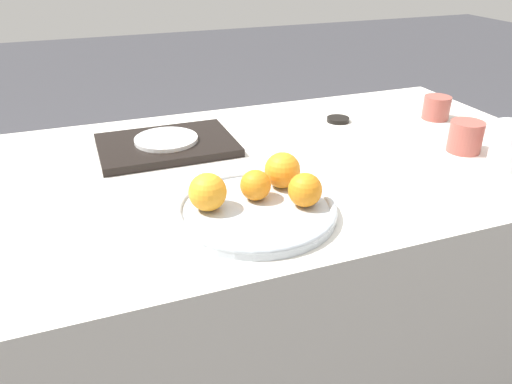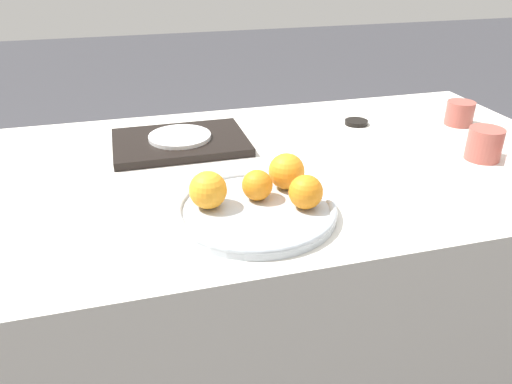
{
  "view_description": "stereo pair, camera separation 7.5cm",
  "coord_description": "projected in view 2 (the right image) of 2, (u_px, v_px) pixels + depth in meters",
  "views": [
    {
      "loc": [
        -0.43,
        -1.0,
        1.19
      ],
      "look_at": [
        -0.14,
        -0.23,
        0.76
      ],
      "focal_mm": 35.0,
      "sensor_mm": 36.0,
      "label": 1
    },
    {
      "loc": [
        -0.36,
        -1.02,
        1.19
      ],
      "look_at": [
        -0.14,
        -0.23,
        0.76
      ],
      "focal_mm": 35.0,
      "sensor_mm": 36.0,
      "label": 2
    }
  ],
  "objects": [
    {
      "name": "soy_dish",
      "position": [
        356.0,
        122.0,
        1.4
      ],
      "size": [
        0.06,
        0.06,
        0.01
      ],
      "color": "black",
      "rests_on": "table"
    },
    {
      "name": "fruit_platter",
      "position": [
        256.0,
        210.0,
        0.95
      ],
      "size": [
        0.31,
        0.31,
        0.02
      ],
      "color": "#B2BCC6",
      "rests_on": "table"
    },
    {
      "name": "orange_2",
      "position": [
        208.0,
        190.0,
        0.93
      ],
      "size": [
        0.07,
        0.07,
        0.07
      ],
      "color": "orange",
      "rests_on": "fruit_platter"
    },
    {
      "name": "orange_0",
      "position": [
        257.0,
        185.0,
        0.96
      ],
      "size": [
        0.06,
        0.06,
        0.06
      ],
      "color": "orange",
      "rests_on": "fruit_platter"
    },
    {
      "name": "cup_0",
      "position": [
        484.0,
        144.0,
        1.17
      ],
      "size": [
        0.08,
        0.08,
        0.08
      ],
      "color": "#9E4C42",
      "rests_on": "table"
    },
    {
      "name": "ground_plane",
      "position": [
        281.0,
        377.0,
        1.5
      ],
      "size": [
        12.0,
        12.0,
        0.0
      ],
      "primitive_type": "plane",
      "color": "#38383D"
    },
    {
      "name": "table",
      "position": [
        284.0,
        282.0,
        1.34
      ],
      "size": [
        1.44,
        0.84,
        0.71
      ],
      "color": "silver",
      "rests_on": "ground_plane"
    },
    {
      "name": "side_plate",
      "position": [
        180.0,
        137.0,
        1.25
      ],
      "size": [
        0.16,
        0.16,
        0.01
      ],
      "color": "white",
      "rests_on": "serving_tray"
    },
    {
      "name": "serving_tray",
      "position": [
        180.0,
        142.0,
        1.26
      ],
      "size": [
        0.33,
        0.24,
        0.02
      ],
      "color": "black",
      "rests_on": "table"
    },
    {
      "name": "orange_1",
      "position": [
        306.0,
        192.0,
        0.93
      ],
      "size": [
        0.07,
        0.07,
        0.07
      ],
      "color": "orange",
      "rests_on": "fruit_platter"
    },
    {
      "name": "orange_3",
      "position": [
        287.0,
        171.0,
        1.0
      ],
      "size": [
        0.07,
        0.07,
        0.07
      ],
      "color": "orange",
      "rests_on": "fruit_platter"
    },
    {
      "name": "cup_2",
      "position": [
        460.0,
        113.0,
        1.39
      ],
      "size": [
        0.08,
        0.08,
        0.07
      ],
      "color": "#9E4C42",
      "rests_on": "table"
    }
  ]
}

